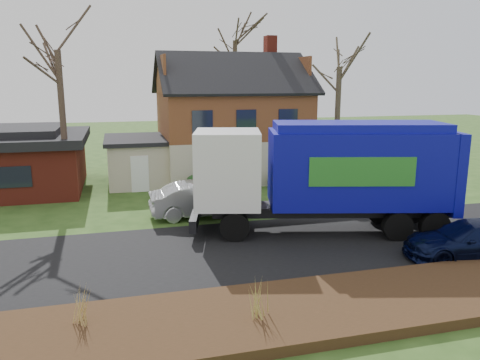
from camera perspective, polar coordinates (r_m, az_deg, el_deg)
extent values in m
plane|color=#2B4918|center=(18.19, 3.35, -8.25)|extent=(120.00, 120.00, 0.00)
cube|color=black|center=(18.18, 3.35, -8.23)|extent=(80.00, 7.00, 0.02)
cube|color=#312010|center=(13.61, 10.55, -15.03)|extent=(80.00, 3.50, 0.30)
cube|color=#C1B79B|center=(31.47, -1.09, 2.97)|extent=(9.00, 7.50, 2.70)
cube|color=#582B19|center=(31.16, -1.11, 7.97)|extent=(9.00, 7.50, 2.80)
cube|color=maroon|center=(32.95, 3.70, 15.75)|extent=(0.70, 0.90, 1.60)
cube|color=#C1B79B|center=(30.13, -12.40, 2.19)|extent=(3.50, 5.50, 2.60)
cube|color=black|center=(29.93, -12.52, 4.86)|extent=(3.90, 5.90, 0.24)
cube|color=maroon|center=(30.33, -27.23, 1.38)|extent=(9.00, 7.50, 2.80)
cylinder|color=black|center=(18.71, -0.65, -5.72)|extent=(1.25, 0.68, 1.19)
cylinder|color=black|center=(21.01, -0.67, -3.73)|extent=(1.25, 0.68, 1.19)
cylinder|color=black|center=(19.82, 18.65, -5.35)|extent=(1.25, 0.68, 1.19)
cylinder|color=black|center=(22.01, 16.61, -3.51)|extent=(1.25, 0.68, 1.19)
cylinder|color=black|center=(20.36, 22.62, -5.19)|extent=(1.25, 0.68, 1.19)
cylinder|color=black|center=(22.50, 20.24, -3.42)|extent=(1.25, 0.68, 1.19)
cube|color=black|center=(20.16, 10.82, -3.51)|extent=(9.88, 3.73, 0.40)
cube|color=white|center=(19.35, -1.52, 1.45)|extent=(3.25, 3.42, 3.09)
cube|color=black|center=(19.38, -5.25, 1.93)|extent=(0.70, 2.46, 1.03)
cube|color=black|center=(19.91, -5.45, -4.57)|extent=(0.97, 2.85, 0.52)
cube|color=#0B0C8D|center=(20.01, 14.07, 1.44)|extent=(7.69, 4.53, 3.09)
cube|color=#0B0C8D|center=(19.78, 14.33, 6.33)|extent=(7.27, 4.11, 0.34)
cube|color=#0B0C8D|center=(21.29, 23.78, 1.08)|extent=(1.10, 2.93, 3.32)
cube|color=#277827|center=(18.57, 14.70, 0.96)|extent=(4.01, 1.05, 1.14)
cube|color=#277827|center=(21.34, 12.66, 2.46)|extent=(4.01, 1.05, 1.14)
imported|color=#B7BAC0|center=(22.11, -4.54, -2.37)|extent=(4.99, 1.79, 1.64)
imported|color=black|center=(18.83, 26.32, -6.58)|extent=(5.02, 2.68, 1.38)
cylinder|color=#453429|center=(26.17, -20.72, 6.01)|extent=(0.33, 0.33, 7.82)
cylinder|color=#453A29|center=(28.82, 11.73, 6.30)|extent=(0.32, 0.32, 7.10)
cylinder|color=#392D22|center=(40.76, -0.60, 9.91)|extent=(0.37, 0.37, 9.61)
cone|color=tan|center=(12.73, -18.81, -14.25)|extent=(0.04, 0.04, 0.99)
cone|color=tan|center=(12.75, -19.58, -14.27)|extent=(0.04, 0.04, 0.99)
cone|color=tan|center=(12.72, -18.05, -14.22)|extent=(0.04, 0.04, 0.99)
cone|color=tan|center=(12.85, -18.78, -13.99)|extent=(0.04, 0.04, 0.99)
cone|color=tan|center=(12.61, -18.85, -14.51)|extent=(0.04, 0.04, 0.99)
cone|color=#A49548|center=(12.40, 2.19, -14.18)|extent=(0.04, 0.04, 1.04)
cone|color=#A49548|center=(12.36, 1.44, -14.28)|extent=(0.04, 0.04, 1.04)
cone|color=#A49548|center=(12.45, 2.93, -14.09)|extent=(0.04, 0.04, 1.04)
cone|color=#A49548|center=(12.52, 2.01, -13.93)|extent=(0.04, 0.04, 1.04)
cone|color=#A49548|center=(12.29, 2.37, -14.44)|extent=(0.04, 0.04, 1.04)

